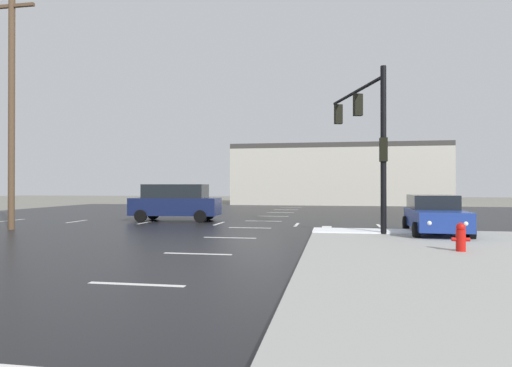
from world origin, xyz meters
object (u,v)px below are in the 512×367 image
traffic_signal_mast (367,127)px  suv_navy (176,202)px  utility_pole_mid (12,104)px  fire_hydrant (461,237)px  sedan_blue (434,214)px

traffic_signal_mast → suv_navy: size_ratio=1.30×
traffic_signal_mast → suv_navy: 11.45m
traffic_signal_mast → utility_pole_mid: utility_pole_mid is taller
utility_pole_mid → traffic_signal_mast: bearing=4.7°
fire_hydrant → sedan_blue: sedan_blue is taller
suv_navy → utility_pole_mid: bearing=42.8°
suv_navy → sedan_blue: 13.52m
suv_navy → sedan_blue: size_ratio=1.07×
utility_pole_mid → suv_navy: bearing=46.0°
fire_hydrant → sedan_blue: bearing=85.8°
fire_hydrant → suv_navy: 15.88m
traffic_signal_mast → fire_hydrant: 7.24m
fire_hydrant → utility_pole_mid: (-17.70, 4.48, 5.10)m
fire_hydrant → traffic_signal_mast: bearing=110.3°
sedan_blue → traffic_signal_mast: bearing=-102.8°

